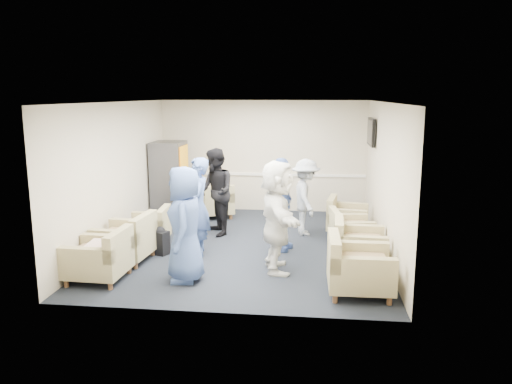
# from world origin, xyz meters

# --- Properties ---
(floor) EXTENTS (6.00, 6.00, 0.00)m
(floor) POSITION_xyz_m (0.00, 0.00, 0.00)
(floor) COLOR black
(floor) RESTS_ON ground
(ceiling) EXTENTS (6.00, 6.00, 0.00)m
(ceiling) POSITION_xyz_m (0.00, 0.00, 2.70)
(ceiling) COLOR silver
(ceiling) RESTS_ON back_wall
(back_wall) EXTENTS (5.00, 0.02, 2.70)m
(back_wall) POSITION_xyz_m (0.00, 3.00, 1.35)
(back_wall) COLOR beige
(back_wall) RESTS_ON floor
(front_wall) EXTENTS (5.00, 0.02, 2.70)m
(front_wall) POSITION_xyz_m (0.00, -3.00, 1.35)
(front_wall) COLOR beige
(front_wall) RESTS_ON floor
(left_wall) EXTENTS (0.02, 6.00, 2.70)m
(left_wall) POSITION_xyz_m (-2.50, 0.00, 1.35)
(left_wall) COLOR beige
(left_wall) RESTS_ON floor
(right_wall) EXTENTS (0.02, 6.00, 2.70)m
(right_wall) POSITION_xyz_m (2.50, 0.00, 1.35)
(right_wall) COLOR beige
(right_wall) RESTS_ON floor
(chair_rail) EXTENTS (4.98, 0.04, 0.06)m
(chair_rail) POSITION_xyz_m (0.00, 2.98, 0.90)
(chair_rail) COLOR white
(chair_rail) RESTS_ON back_wall
(tv) EXTENTS (0.10, 1.00, 0.58)m
(tv) POSITION_xyz_m (2.44, 1.80, 2.05)
(tv) COLOR black
(tv) RESTS_ON right_wall
(armchair_left_near) EXTENTS (0.89, 0.89, 0.69)m
(armchair_left_near) POSITION_xyz_m (-2.00, -2.04, 0.34)
(armchair_left_near) COLOR tan
(armchair_left_near) RESTS_ON floor
(armchair_left_mid) EXTENTS (0.95, 0.95, 0.70)m
(armchair_left_mid) POSITION_xyz_m (-1.93, -1.11, 0.35)
(armchair_left_mid) COLOR tan
(armchair_left_mid) RESTS_ON floor
(armchair_left_far) EXTENTS (0.82, 0.82, 0.61)m
(armchair_left_far) POSITION_xyz_m (-1.86, -0.12, 0.31)
(armchair_left_far) COLOR tan
(armchair_left_far) RESTS_ON floor
(armchair_right_near) EXTENTS (0.93, 0.93, 0.73)m
(armchair_right_near) POSITION_xyz_m (1.86, -2.12, 0.36)
(armchair_right_near) COLOR tan
(armchair_right_near) RESTS_ON floor
(armchair_right_midnear) EXTENTS (0.88, 0.88, 0.68)m
(armchair_right_midnear) POSITION_xyz_m (1.97, -0.92, 0.34)
(armchair_right_midnear) COLOR tan
(armchair_right_midnear) RESTS_ON floor
(armchair_right_midfar) EXTENTS (0.85, 0.85, 0.61)m
(armchair_right_midfar) POSITION_xyz_m (1.91, 0.18, 0.30)
(armchair_right_midfar) COLOR tan
(armchair_right_midfar) RESTS_ON floor
(armchair_right_far) EXTENTS (0.90, 0.90, 0.63)m
(armchair_right_far) POSITION_xyz_m (1.90, 1.10, 0.32)
(armchair_right_far) COLOR tan
(armchair_right_far) RESTS_ON floor
(armchair_corner) EXTENTS (1.12, 1.12, 0.68)m
(armchair_corner) POSITION_xyz_m (-1.07, 2.11, 0.34)
(armchair_corner) COLOR tan
(armchair_corner) RESTS_ON floor
(vending_machine) EXTENTS (0.72, 0.84, 1.77)m
(vending_machine) POSITION_xyz_m (-2.09, 2.07, 0.89)
(vending_machine) COLOR #4E4F56
(vending_machine) RESTS_ON floor
(backpack) EXTENTS (0.36, 0.32, 0.51)m
(backpack) POSITION_xyz_m (-1.49, -0.70, 0.26)
(backpack) COLOR black
(backpack) RESTS_ON floor
(pillow) EXTENTS (0.41, 0.52, 0.14)m
(pillow) POSITION_xyz_m (-2.01, -2.04, 0.53)
(pillow) COLOR silver
(pillow) RESTS_ON armchair_left_near
(person_front_left) EXTENTS (0.71, 0.96, 1.78)m
(person_front_left) POSITION_xyz_m (-0.71, -1.89, 0.89)
(person_front_left) COLOR #405B9B
(person_front_left) RESTS_ON floor
(person_mid_left) EXTENTS (0.56, 0.72, 1.76)m
(person_mid_left) POSITION_xyz_m (-0.79, -0.63, 0.88)
(person_mid_left) COLOR #405B9B
(person_mid_left) RESTS_ON floor
(person_back_left) EXTENTS (0.99, 1.08, 1.78)m
(person_back_left) POSITION_xyz_m (-0.74, 0.68, 0.89)
(person_back_left) COLOR black
(person_back_left) RESTS_ON floor
(person_back_right) EXTENTS (0.75, 1.10, 1.56)m
(person_back_right) POSITION_xyz_m (1.08, 0.91, 0.78)
(person_back_right) COLOR silver
(person_back_right) RESTS_ON floor
(person_mid_right) EXTENTS (0.70, 1.09, 1.72)m
(person_mid_right) POSITION_xyz_m (0.64, -0.18, 0.86)
(person_mid_right) COLOR #405B9B
(person_mid_right) RESTS_ON floor
(person_front_right) EXTENTS (0.82, 1.76, 1.82)m
(person_front_right) POSITION_xyz_m (0.66, -1.30, 0.91)
(person_front_right) COLOR white
(person_front_right) RESTS_ON floor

